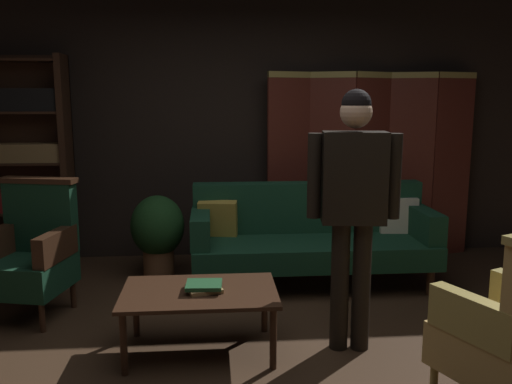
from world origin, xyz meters
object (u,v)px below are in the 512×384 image
Objects in this scene: armchair_wing_left at (31,252)px; book_tan_leather at (204,289)px; coffee_table at (200,297)px; standing_figure at (353,197)px; folding_screen at (371,163)px; book_green_cloth at (204,285)px; velvet_couch at (311,233)px; potted_plant at (158,231)px; bookshelf at (23,158)px.

armchair_wing_left is 1.51m from book_tan_leather.
coffee_table is 0.59× the size of standing_figure.
armchair_wing_left reaches higher than coffee_table.
book_green_cloth is at bearing -129.66° from folding_screen.
velvet_couch reaches higher than potted_plant.
book_tan_leather is (-0.94, -1.29, -0.02)m from velvet_couch.
folding_screen is at bearing 45.13° from velvet_couch.
book_green_cloth is at bearing -15.16° from coffee_table.
velvet_couch is 2.73× the size of potted_plant.
standing_figure is at bearing -18.62° from armchair_wing_left.
folding_screen is 2.16× the size of coffee_table.
standing_figure is (2.72, -2.05, -0.05)m from bookshelf.
book_tan_leather reaches higher than coffee_table.
folding_screen reaches higher than armchair_wing_left.
bookshelf is 2.05× the size of coffee_table.
folding_screen is 1.27× the size of standing_figure.
coffee_table is 0.09m from book_green_cloth.
book_tan_leather is at bearing -15.16° from coffee_table.
bookshelf is at bearing 130.60° from coffee_table.
folding_screen is 2.78× the size of potted_plant.
velvet_couch is 2.12× the size of coffee_table.
armchair_wing_left reaches higher than book_green_cloth.
potted_plant is at bearing 106.33° from book_tan_leather.
potted_plant is (0.87, 0.75, -0.04)m from armchair_wing_left.
armchair_wing_left reaches higher than book_tan_leather.
armchair_wing_left is 5.00× the size of book_tan_leather.
book_green_cloth is at bearing -49.04° from bookshelf.
standing_figure reaches higher than potted_plant.
potted_plant is at bearing 132.60° from standing_figure.
coffee_table is 1.48m from armchair_wing_left.
velvet_couch is at bearing 52.81° from coffee_table.
bookshelf is 1.56m from potted_plant.
standing_figure is 7.44× the size of book_green_cloth.
velvet_couch reaches higher than book_green_cloth.
bookshelf is 2.75m from coffee_table.
bookshelf reaches higher than standing_figure.
bookshelf is 1.97× the size of armchair_wing_left.
coffee_table is at bearing -29.74° from armchair_wing_left.
armchair_wing_left is 1.51m from book_green_cloth.
armchair_wing_left is (-1.28, 0.73, 0.12)m from coffee_table.
bookshelf is at bearing 130.96° from book_green_cloth.
armchair_wing_left is 4.55× the size of book_green_cloth.
standing_figure is (0.02, -1.31, 0.57)m from velvet_couch.
potted_plant reaches higher than coffee_table.
standing_figure is (2.27, -0.76, 0.54)m from armchair_wing_left.
potted_plant is at bearing -165.54° from folding_screen.
bookshelf is at bearing 164.63° from velvet_couch.
bookshelf is 8.96× the size of book_green_cloth.
bookshelf reaches higher than folding_screen.
coffee_table is 0.96× the size of armchair_wing_left.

